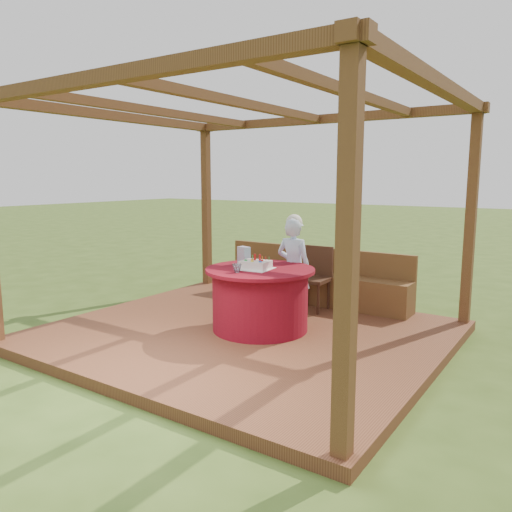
# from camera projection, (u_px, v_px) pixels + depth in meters

# --- Properties ---
(ground) EXTENTS (60.00, 60.00, 0.00)m
(ground) POSITION_uv_depth(u_px,v_px,m) (245.00, 340.00, 6.07)
(ground) COLOR #36501A
(ground) RESTS_ON ground
(deck) EXTENTS (4.50, 4.00, 0.12)m
(deck) POSITION_uv_depth(u_px,v_px,m) (245.00, 335.00, 6.06)
(deck) COLOR brown
(deck) RESTS_ON ground
(pergola) EXTENTS (4.50, 4.00, 2.72)m
(pergola) POSITION_uv_depth(u_px,v_px,m) (244.00, 137.00, 5.69)
(pergola) COLOR brown
(pergola) RESTS_ON deck
(bench) EXTENTS (3.00, 0.42, 0.80)m
(bench) POSITION_uv_depth(u_px,v_px,m) (311.00, 284.00, 7.42)
(bench) COLOR brown
(bench) RESTS_ON deck
(table) EXTENTS (1.31, 1.31, 0.76)m
(table) POSITION_uv_depth(u_px,v_px,m) (260.00, 299.00, 6.03)
(table) COLOR maroon
(table) RESTS_ON deck
(chair) EXTENTS (0.45, 0.45, 0.88)m
(chair) POSITION_uv_depth(u_px,v_px,m) (315.00, 275.00, 6.97)
(chair) COLOR #3D2113
(chair) RESTS_ON deck
(elderly_woman) EXTENTS (0.49, 0.32, 1.37)m
(elderly_woman) POSITION_uv_depth(u_px,v_px,m) (294.00, 267.00, 6.47)
(elderly_woman) COLOR #ABD0FF
(elderly_woman) RESTS_ON deck
(birthday_cake) EXTENTS (0.41, 0.41, 0.17)m
(birthday_cake) POSITION_uv_depth(u_px,v_px,m) (255.00, 265.00, 5.92)
(birthday_cake) COLOR white
(birthday_cake) RESTS_ON table
(gift_bag) EXTENTS (0.18, 0.14, 0.22)m
(gift_bag) POSITION_uv_depth(u_px,v_px,m) (244.00, 255.00, 6.26)
(gift_bag) COLOR #E392CB
(gift_bag) RESTS_ON table
(drinking_glass) EXTENTS (0.14, 0.14, 0.10)m
(drinking_glass) POSITION_uv_depth(u_px,v_px,m) (237.00, 268.00, 5.71)
(drinking_glass) COLOR white
(drinking_glass) RESTS_ON table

